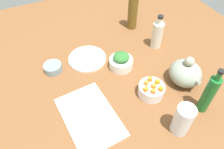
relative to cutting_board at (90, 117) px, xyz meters
The scene contains 30 objects.
tabletop 23.07cm from the cutting_board, 129.36° to the left, with size 190.00×190.00×3.00cm, color brown.
cutting_board is the anchor object (origin of this frame).
plate_tofu 36.93cm from the cutting_board, 160.36° to the left, with size 20.62×20.62×1.20cm, color white.
bowl_greens 34.46cm from the cutting_board, 129.41° to the left, with size 12.41×12.41×5.18cm, color white.
bowl_carrots 30.96cm from the cutting_board, 89.08° to the left, with size 12.14×12.14×5.72cm, color white.
bowl_small_side 35.41cm from the cutting_board, 169.18° to the right, with size 9.36×9.36×3.97cm, color gray.
teapot 49.90cm from the cutting_board, 89.05° to the left, with size 17.58×15.01×16.13cm.
bottle_0 71.63cm from the cutting_board, 135.90° to the left, with size 6.03×6.03×25.57cm.
bottle_1 60.36cm from the cutting_board, 118.37° to the left, with size 6.14×6.14×20.08cm.
bottle_2 51.16cm from the cutting_board, 69.78° to the left, with size 4.74×4.74×24.79cm.
drinking_glass_0 38.56cm from the cutting_board, 55.95° to the left, with size 7.38×7.38×14.79cm, color white.
carrot_cube_0 31.69cm from the cutting_board, 87.49° to the left, with size 1.80×1.80×1.80cm, color orange.
carrot_cube_1 34.65cm from the cutting_board, 90.06° to the left, with size 1.80×1.80×1.80cm, color orange.
carrot_cube_2 32.56cm from the cutting_board, 95.19° to the left, with size 1.80×1.80×1.80cm, color orange.
carrot_cube_3 29.63cm from the cutting_board, 93.38° to the left, with size 1.80×1.80×1.80cm, color orange.
carrot_cube_4 30.18cm from the cutting_board, 82.64° to the left, with size 1.80×1.80×1.80cm, color orange.
carrot_cube_5 27.56cm from the cutting_board, 86.98° to the left, with size 1.80×1.80×1.80cm, color orange.
carrot_cube_6 33.81cm from the cutting_board, 82.88° to the left, with size 1.80×1.80×1.80cm, color orange.
chopped_greens_mound 35.02cm from the cutting_board, 129.41° to the left, with size 8.40×8.19×3.77cm, color #306F30.
tofu_cube_0 37.44cm from the cutting_board, 153.39° to the left, with size 2.20×2.20×2.20cm, color #E7EDCB.
tofu_cube_1 39.67cm from the cutting_board, 163.99° to the left, with size 2.20×2.20×2.20cm, color #F1DFCF.
tofu_cube_2 32.71cm from the cutting_board, 157.66° to the left, with size 2.20×2.20×2.20cm, color silver.
tofu_cube_3 35.91cm from the cutting_board, 163.27° to the left, with size 2.20×2.20×2.20cm, color white.
tofu_cube_4 39.36cm from the cutting_board, 158.18° to the left, with size 2.20×2.20×2.20cm, color silver.
dumpling_0 9.65cm from the cutting_board, ahead, with size 5.21×4.52×2.33cm, color beige.
dumpling_1 6.34cm from the cutting_board, 107.32° to the left, with size 4.80×4.63×2.48cm, color beige.
dumpling_2 10.03cm from the cutting_board, behind, with size 4.98×4.48×3.10cm, color beige.
dumpling_3 12.71cm from the cutting_board, 27.34° to the left, with size 5.18×5.07×3.20cm, color beige.
dumpling_4 3.93cm from the cutting_board, 40.11° to the left, with size 4.95×4.36×2.22cm, color beige.
dumpling_5 6.33cm from the cutting_board, 76.99° to the right, with size 5.42×4.92×3.05cm, color beige.
Camera 1 is at (62.87, -30.24, 84.43)cm, focal length 34.22 mm.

